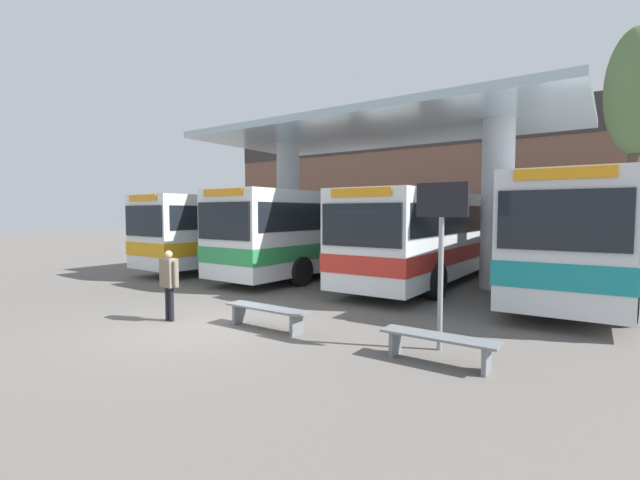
{
  "coord_description": "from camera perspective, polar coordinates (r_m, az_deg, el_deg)",
  "views": [
    {
      "loc": [
        7.26,
        -6.01,
        2.42
      ],
      "look_at": [
        0.0,
        4.58,
        1.6
      ],
      "focal_mm": 24.0,
      "sensor_mm": 36.0,
      "label": 1
    }
  ],
  "objects": [
    {
      "name": "ground_plane",
      "position": [
        9.73,
        -15.74,
        -10.89
      ],
      "size": [
        100.0,
        100.0,
        0.0
      ],
      "primitive_type": "plane",
      "color": "#605B56"
    },
    {
      "name": "townhouse_backdrop",
      "position": [
        29.22,
        20.14,
        8.96
      ],
      "size": [
        40.0,
        0.58,
        8.98
      ],
      "color": "brown",
      "rests_on": "ground_plane"
    },
    {
      "name": "station_canopy",
      "position": [
        16.22,
        7.66,
        11.31
      ],
      "size": [
        13.44,
        6.77,
        5.59
      ],
      "color": "silver",
      "rests_on": "ground_plane"
    },
    {
      "name": "transit_bus_left_bay",
      "position": [
        20.1,
        -8.06,
        1.68
      ],
      "size": [
        2.98,
        11.81,
        3.09
      ],
      "rotation": [
        0.0,
        0.0,
        3.11
      ],
      "color": "white",
      "rests_on": "ground_plane"
    },
    {
      "name": "transit_bus_center_bay",
      "position": [
        17.69,
        1.67,
        1.54
      ],
      "size": [
        2.91,
        11.87,
        3.17
      ],
      "rotation": [
        0.0,
        0.0,
        3.12
      ],
      "color": "white",
      "rests_on": "ground_plane"
    },
    {
      "name": "transit_bus_right_bay",
      "position": [
        16.01,
        15.41,
        1.03
      ],
      "size": [
        2.73,
        11.51,
        3.07
      ],
      "rotation": [
        0.0,
        0.0,
        3.14
      ],
      "color": "white",
      "rests_on": "ground_plane"
    },
    {
      "name": "transit_bus_far_right_bay",
      "position": [
        14.57,
        30.53,
        0.91
      ],
      "size": [
        3.0,
        10.24,
        3.32
      ],
      "rotation": [
        0.0,
        0.0,
        3.17
      ],
      "color": "silver",
      "rests_on": "ground_plane"
    },
    {
      "name": "waiting_bench_mid_platform",
      "position": [
        7.29,
        15.49,
        -13.0
      ],
      "size": [
        1.86,
        0.44,
        0.46
      ],
      "color": "slate",
      "rests_on": "ground_plane"
    },
    {
      "name": "waiting_bench_far_platform",
      "position": [
        9.1,
        -7.13,
        -9.52
      ],
      "size": [
        1.97,
        0.44,
        0.46
      ],
      "color": "slate",
      "rests_on": "ground_plane"
    },
    {
      "name": "info_sign_platform",
      "position": [
        7.71,
        15.88,
        1.14
      ],
      "size": [
        0.9,
        0.09,
        2.94
      ],
      "color": "gray",
      "rests_on": "ground_plane"
    },
    {
      "name": "pedestrian_waiting",
      "position": [
        10.14,
        -19.49,
        -4.81
      ],
      "size": [
        0.59,
        0.26,
        1.58
      ],
      "rotation": [
        0.0,
        0.0,
        -0.08
      ],
      "color": "black",
      "rests_on": "ground_plane"
    },
    {
      "name": "poplar_tree_behind_left",
      "position": [
        21.23,
        36.61,
        15.26
      ],
      "size": [
        2.22,
        2.22,
        9.55
      ],
      "color": "#473A2B",
      "rests_on": "ground_plane"
    },
    {
      "name": "parked_car_street",
      "position": [
        25.44,
        19.28,
        0.17
      ],
      "size": [
        4.41,
        2.09,
        2.0
      ],
      "rotation": [
        0.0,
        0.0,
        -0.05
      ],
      "color": "black",
      "rests_on": "ground_plane"
    }
  ]
}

